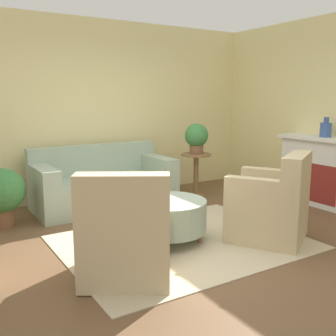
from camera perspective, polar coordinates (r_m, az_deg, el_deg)
ground_plane at (r=4.48m, az=2.11°, el=-10.75°), size 16.00×16.00×0.00m
wall_back at (r=6.44m, az=-10.57°, el=8.28°), size 8.93×0.12×2.80m
rug at (r=4.48m, az=2.11°, el=-10.69°), size 2.61×2.03×0.01m
couch at (r=5.91m, az=-9.38°, el=-2.41°), size 2.01×0.97×0.89m
armchair_left at (r=3.55m, az=-6.14°, el=-9.87°), size 1.07×1.07×0.99m
armchair_right at (r=4.60m, az=14.91°, el=-5.45°), size 1.07×1.07×0.99m
ottoman_table at (r=4.44m, az=-0.07°, el=-6.85°), size 0.88×0.88×0.46m
side_table at (r=6.35m, az=4.09°, el=-0.03°), size 0.48×0.48×0.71m
fireplace at (r=6.25m, az=21.63°, el=-0.26°), size 0.44×1.42×1.03m
vase_mantel_near at (r=6.16m, az=21.92°, el=5.25°), size 0.16×0.16×0.29m
potted_plant_on_side_table at (r=6.28m, az=4.15°, el=4.53°), size 0.38×0.38×0.48m
potted_plant_floor at (r=5.29m, az=-22.90°, el=-3.32°), size 0.56×0.56×0.75m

